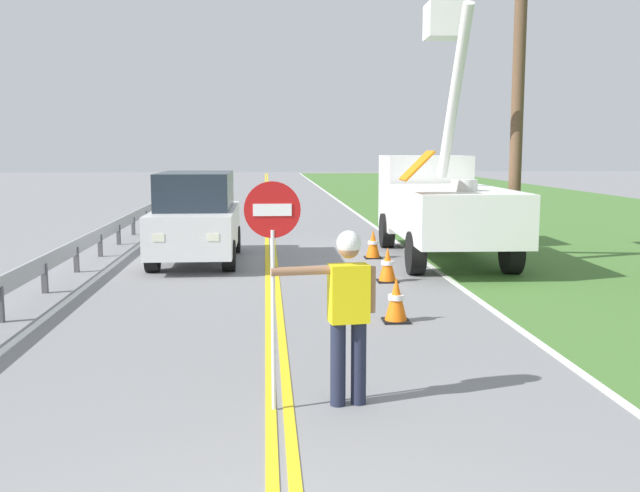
{
  "coord_description": "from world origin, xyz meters",
  "views": [
    {
      "loc": [
        -0.12,
        -3.54,
        2.65
      ],
      "look_at": [
        0.69,
        7.22,
        1.2
      ],
      "focal_mm": 40.88,
      "sensor_mm": 36.0,
      "label": 1
    }
  ],
  "objects_px": {
    "flagger_worker": "(348,306)",
    "traffic_cone_lead": "(396,300)",
    "utility_bucket_truck": "(439,199)",
    "oncoming_suv_nearest": "(196,217)",
    "traffic_cone_mid": "(388,265)",
    "utility_pole_near": "(519,58)",
    "traffic_cone_tail": "(373,244)",
    "stop_sign_paddle": "(273,244)"
  },
  "relations": [
    {
      "from": "flagger_worker",
      "to": "traffic_cone_lead",
      "type": "distance_m",
      "value": 3.83
    },
    {
      "from": "flagger_worker",
      "to": "utility_bucket_truck",
      "type": "height_order",
      "value": "utility_bucket_truck"
    },
    {
      "from": "oncoming_suv_nearest",
      "to": "traffic_cone_lead",
      "type": "distance_m",
      "value": 7.31
    },
    {
      "from": "traffic_cone_lead",
      "to": "traffic_cone_mid",
      "type": "height_order",
      "value": "same"
    },
    {
      "from": "flagger_worker",
      "to": "traffic_cone_mid",
      "type": "xyz_separation_m",
      "value": [
        1.59,
        6.94,
        -0.71
      ]
    },
    {
      "from": "utility_bucket_truck",
      "to": "utility_pole_near",
      "type": "xyz_separation_m",
      "value": [
        1.49,
        -1.09,
        3.23
      ]
    },
    {
      "from": "traffic_cone_mid",
      "to": "flagger_worker",
      "type": "bearing_deg",
      "value": -102.91
    },
    {
      "from": "utility_pole_near",
      "to": "traffic_cone_tail",
      "type": "distance_m",
      "value": 5.43
    },
    {
      "from": "utility_pole_near",
      "to": "traffic_cone_lead",
      "type": "bearing_deg",
      "value": -123.91
    },
    {
      "from": "traffic_cone_lead",
      "to": "oncoming_suv_nearest",
      "type": "bearing_deg",
      "value": 119.72
    },
    {
      "from": "flagger_worker",
      "to": "traffic_cone_mid",
      "type": "bearing_deg",
      "value": 77.09
    },
    {
      "from": "utility_bucket_truck",
      "to": "traffic_cone_tail",
      "type": "relative_size",
      "value": 9.8
    },
    {
      "from": "traffic_cone_mid",
      "to": "utility_bucket_truck",
      "type": "bearing_deg",
      "value": 61.09
    },
    {
      "from": "oncoming_suv_nearest",
      "to": "traffic_cone_lead",
      "type": "relative_size",
      "value": 6.59
    },
    {
      "from": "oncoming_suv_nearest",
      "to": "traffic_cone_tail",
      "type": "xyz_separation_m",
      "value": [
        4.22,
        0.21,
        -0.72
      ]
    },
    {
      "from": "stop_sign_paddle",
      "to": "utility_pole_near",
      "type": "height_order",
      "value": "utility_pole_near"
    },
    {
      "from": "utility_pole_near",
      "to": "traffic_cone_tail",
      "type": "bearing_deg",
      "value": 163.01
    },
    {
      "from": "traffic_cone_tail",
      "to": "utility_bucket_truck",
      "type": "bearing_deg",
      "value": 4.66
    },
    {
      "from": "utility_bucket_truck",
      "to": "stop_sign_paddle",
      "type": "bearing_deg",
      "value": -111.98
    },
    {
      "from": "stop_sign_paddle",
      "to": "utility_pole_near",
      "type": "relative_size",
      "value": 0.26
    },
    {
      "from": "flagger_worker",
      "to": "traffic_cone_mid",
      "type": "distance_m",
      "value": 7.15
    },
    {
      "from": "flagger_worker",
      "to": "oncoming_suv_nearest",
      "type": "bearing_deg",
      "value": 103.9
    },
    {
      "from": "traffic_cone_lead",
      "to": "flagger_worker",
      "type": "bearing_deg",
      "value": -107.94
    },
    {
      "from": "utility_bucket_truck",
      "to": "traffic_cone_lead",
      "type": "distance_m",
      "value": 7.12
    },
    {
      "from": "utility_bucket_truck",
      "to": "oncoming_suv_nearest",
      "type": "bearing_deg",
      "value": -176.66
    },
    {
      "from": "utility_pole_near",
      "to": "traffic_cone_lead",
      "type": "distance_m",
      "value": 7.98
    },
    {
      "from": "traffic_cone_mid",
      "to": "traffic_cone_tail",
      "type": "bearing_deg",
      "value": 86.79
    },
    {
      "from": "traffic_cone_lead",
      "to": "traffic_cone_mid",
      "type": "bearing_deg",
      "value": 82.69
    },
    {
      "from": "oncoming_suv_nearest",
      "to": "utility_pole_near",
      "type": "height_order",
      "value": "utility_pole_near"
    },
    {
      "from": "stop_sign_paddle",
      "to": "traffic_cone_lead",
      "type": "height_order",
      "value": "stop_sign_paddle"
    },
    {
      "from": "utility_bucket_truck",
      "to": "utility_pole_near",
      "type": "height_order",
      "value": "utility_pole_near"
    },
    {
      "from": "stop_sign_paddle",
      "to": "traffic_cone_tail",
      "type": "bearing_deg",
      "value": 76.08
    },
    {
      "from": "utility_pole_near",
      "to": "traffic_cone_lead",
      "type": "relative_size",
      "value": 12.79
    },
    {
      "from": "stop_sign_paddle",
      "to": "utility_bucket_truck",
      "type": "xyz_separation_m",
      "value": [
        4.18,
        10.34,
        -0.28
      ]
    },
    {
      "from": "flagger_worker",
      "to": "utility_bucket_truck",
      "type": "relative_size",
      "value": 0.27
    },
    {
      "from": "flagger_worker",
      "to": "stop_sign_paddle",
      "type": "height_order",
      "value": "stop_sign_paddle"
    },
    {
      "from": "utility_pole_near",
      "to": "traffic_cone_mid",
      "type": "bearing_deg",
      "value": -146.29
    },
    {
      "from": "utility_bucket_truck",
      "to": "traffic_cone_lead",
      "type": "relative_size",
      "value": 9.8
    },
    {
      "from": "flagger_worker",
      "to": "traffic_cone_lead",
      "type": "height_order",
      "value": "flagger_worker"
    },
    {
      "from": "flagger_worker",
      "to": "traffic_cone_lead",
      "type": "relative_size",
      "value": 2.61
    },
    {
      "from": "traffic_cone_mid",
      "to": "traffic_cone_lead",
      "type": "bearing_deg",
      "value": -97.31
    },
    {
      "from": "oncoming_suv_nearest",
      "to": "utility_bucket_truck",
      "type": "bearing_deg",
      "value": 3.34
    }
  ]
}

